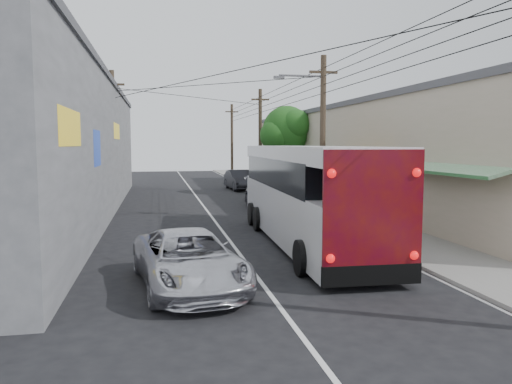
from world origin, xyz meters
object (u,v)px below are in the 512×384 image
coach_bus (306,194)px  pedestrian_far (354,210)px  parked_car_mid (261,192)px  pedestrian_near (401,209)px  jeepney (189,260)px  parked_car_far (240,180)px  parked_suv (276,195)px

coach_bus → pedestrian_far: 3.69m
parked_car_mid → pedestrian_near: (3.80, -11.55, 0.27)m
coach_bus → parked_car_mid: coach_bus is taller
coach_bus → parked_car_mid: size_ratio=3.24×
coach_bus → jeepney: coach_bus is taller
parked_car_far → parked_suv: bearing=-94.7°
coach_bus → parked_car_far: size_ratio=2.60×
parked_car_far → pedestrian_far: (1.63, -20.48, 0.10)m
pedestrian_near → pedestrian_far: size_ratio=1.03×
parked_suv → pedestrian_near: bearing=-68.6°
parked_car_mid → pedestrian_far: (1.78, -11.18, 0.24)m
coach_bus → parked_car_far: bearing=88.9°
parked_suv → pedestrian_near: size_ratio=3.79×
jeepney → pedestrian_far: pedestrian_far is taller
parked_car_far → pedestrian_near: (3.65, -20.85, 0.13)m
jeepney → parked_car_mid: bearing=64.9°
pedestrian_near → pedestrian_far: 2.06m
jeepney → parked_car_mid: (5.75, 18.36, -0.06)m
parked_suv → parked_car_far: size_ratio=1.27×
parked_car_far → pedestrian_far: size_ratio=3.10×
parked_car_far → pedestrian_near: 21.17m
parked_suv → pedestrian_near: parked_suv is taller
pedestrian_near → pedestrian_far: pedestrian_near is taller
parked_car_mid → jeepney: bearing=-105.8°
pedestrian_far → parked_car_far: bearing=-67.4°
parked_suv → pedestrian_far: size_ratio=3.92×
jeepney → coach_bus: bearing=39.2°
coach_bus → pedestrian_far: bearing=39.3°
parked_car_far → pedestrian_far: 20.55m
parked_car_mid → pedestrian_far: 11.33m
coach_bus → parked_car_mid: bearing=87.4°
coach_bus → pedestrian_far: (2.83, 2.16, -0.99)m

